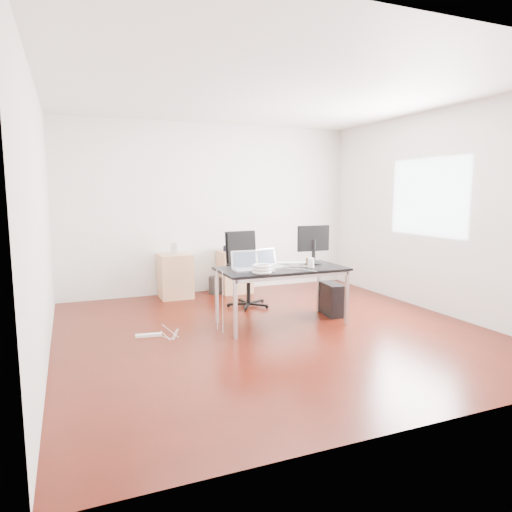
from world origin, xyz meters
name	(u,v)px	position (x,y,z in m)	size (l,w,h in m)	color
room_shell	(276,216)	(0.04, 0.00, 1.40)	(5.00, 5.00, 5.00)	#3A0D06
desk	(282,272)	(0.22, 0.23, 0.68)	(1.60, 0.80, 0.73)	black
office_chair	(246,265)	(0.15, 1.33, 0.61)	(0.52, 0.54, 1.08)	black
filing_cabinet_left	(175,276)	(-0.71, 2.23, 0.35)	(0.50, 0.50, 0.70)	tan
filing_cabinet_right	(235,272)	(0.30, 2.23, 0.35)	(0.50, 0.50, 0.70)	tan
pc_tower	(331,299)	(1.04, 0.36, 0.22)	(0.20, 0.45, 0.44)	black
wastebasket	(216,285)	(-0.02, 2.25, 0.14)	(0.24, 0.24, 0.28)	black
power_strip	(149,335)	(-1.45, 0.34, 0.02)	(0.30, 0.06, 0.04)	white
laptop_left	(246,266)	(-0.26, 0.23, 0.79)	(0.35, 0.28, 0.23)	silver
laptop_right	(270,263)	(0.10, 0.32, 0.79)	(0.40, 0.35, 0.23)	silver
monitor	(313,243)	(0.75, 0.37, 1.01)	(0.45, 0.26, 0.51)	black
keyboard	(290,263)	(0.46, 0.47, 0.74)	(0.44, 0.14, 0.02)	white
cup_white	(311,263)	(0.57, 0.11, 0.79)	(0.08, 0.08, 0.12)	white
cup_brown	(309,262)	(0.62, 0.25, 0.78)	(0.08, 0.08, 0.10)	brown
cable_coil	(262,269)	(-0.17, -0.04, 0.78)	(0.24, 0.24, 0.11)	white
power_adapter	(272,270)	(-0.01, 0.03, 0.74)	(0.07, 0.07, 0.03)	white
speaker	(174,249)	(-0.72, 2.23, 0.79)	(0.09, 0.08, 0.18)	#9E9E9E
navy_garment	(234,249)	(0.28, 2.20, 0.74)	(0.30, 0.24, 0.09)	black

